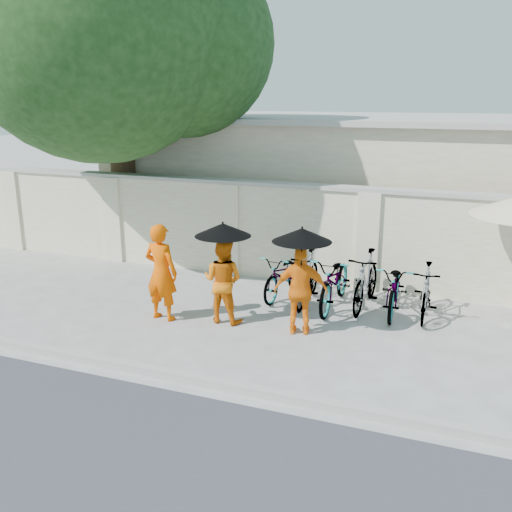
% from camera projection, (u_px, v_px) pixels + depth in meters
% --- Properties ---
extents(ground, '(80.00, 80.00, 0.00)m').
position_uv_depth(ground, '(212.00, 332.00, 9.58)').
color(ground, '#B1B0AD').
extents(kerb, '(40.00, 0.16, 0.12)m').
position_uv_depth(kerb, '(160.00, 373.00, 8.03)').
color(kerb, '#A1A19A').
rests_on(kerb, ground).
extents(compound_wall, '(20.00, 0.30, 2.00)m').
position_uv_depth(compound_wall, '(321.00, 237.00, 11.83)').
color(compound_wall, white).
rests_on(compound_wall, ground).
extents(building_behind, '(14.00, 6.00, 3.20)m').
position_uv_depth(building_behind, '(397.00, 185.00, 14.74)').
color(building_behind, beige).
rests_on(building_behind, ground).
extents(shade_tree, '(6.70, 6.20, 8.20)m').
position_uv_depth(shade_tree, '(111.00, 33.00, 12.12)').
color(shade_tree, brown).
rests_on(shade_tree, ground).
extents(monk_left, '(0.67, 0.47, 1.73)m').
position_uv_depth(monk_left, '(161.00, 272.00, 9.91)').
color(monk_left, '#F65500').
rests_on(monk_left, ground).
extents(monk_center, '(0.75, 0.59, 1.49)m').
position_uv_depth(monk_center, '(223.00, 281.00, 9.84)').
color(monk_center, orange).
rests_on(monk_center, ground).
extents(parasol_center, '(0.95, 0.95, 0.94)m').
position_uv_depth(parasol_center, '(223.00, 230.00, 9.50)').
color(parasol_center, black).
rests_on(parasol_center, ground).
extents(monk_right, '(0.94, 0.57, 1.50)m').
position_uv_depth(monk_right, '(301.00, 291.00, 9.32)').
color(monk_right, orange).
rests_on(monk_right, ground).
extents(parasol_right, '(0.96, 0.96, 0.97)m').
position_uv_depth(parasol_right, '(302.00, 235.00, 8.98)').
color(parasol_right, black).
rests_on(parasol_right, ground).
extents(bike_0, '(0.75, 1.72, 0.88)m').
position_uv_depth(bike_0, '(284.00, 275.00, 11.15)').
color(bike_0, gray).
rests_on(bike_0, ground).
extents(bike_1, '(0.56, 1.72, 1.02)m').
position_uv_depth(bike_1, '(307.00, 277.00, 10.77)').
color(bike_1, gray).
rests_on(bike_1, ground).
extents(bike_2, '(0.69, 1.95, 1.02)m').
position_uv_depth(bike_2, '(335.00, 281.00, 10.56)').
color(bike_2, gray).
rests_on(bike_2, ground).
extents(bike_3, '(0.59, 1.81, 1.07)m').
position_uv_depth(bike_3, '(366.00, 281.00, 10.51)').
color(bike_3, gray).
rests_on(bike_3, ground).
extents(bike_4, '(0.73, 1.83, 0.95)m').
position_uv_depth(bike_4, '(395.00, 288.00, 10.32)').
color(bike_4, gray).
rests_on(bike_4, ground).
extents(bike_5, '(0.48, 1.59, 0.95)m').
position_uv_depth(bike_5, '(426.00, 292.00, 10.10)').
color(bike_5, gray).
rests_on(bike_5, ground).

